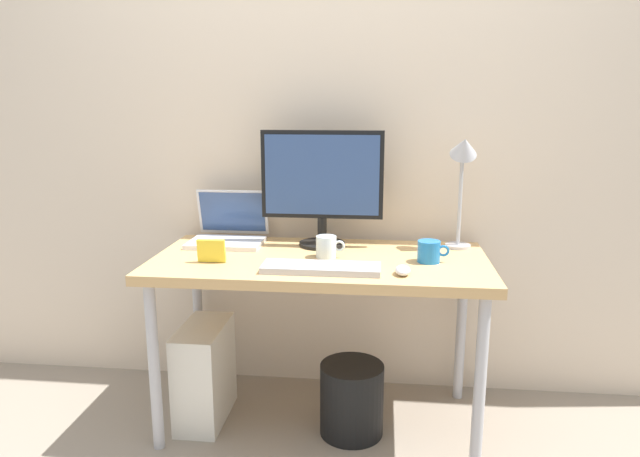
{
  "coord_description": "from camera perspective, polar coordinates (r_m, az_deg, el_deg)",
  "views": [
    {
      "loc": [
        0.25,
        -2.24,
        1.35
      ],
      "look_at": [
        0.0,
        0.0,
        0.85
      ],
      "focal_mm": 32.4,
      "sensor_mm": 36.0,
      "label": 1
    }
  ],
  "objects": [
    {
      "name": "glass_cup",
      "position": [
        2.32,
        0.66,
        -1.81
      ],
      "size": [
        0.12,
        0.08,
        0.09
      ],
      "color": "silver",
      "rests_on": "desk"
    },
    {
      "name": "back_wall",
      "position": [
        2.64,
        0.95,
        11.53
      ],
      "size": [
        4.4,
        0.04,
        2.6
      ],
      "primitive_type": "cube",
      "color": "beige",
      "rests_on": "ground_plane"
    },
    {
      "name": "computer_tower",
      "position": [
        2.59,
        -11.33,
        -13.79
      ],
      "size": [
        0.18,
        0.36,
        0.42
      ],
      "primitive_type": "cube",
      "color": "silver",
      "rests_on": "ground_plane"
    },
    {
      "name": "coffee_mug",
      "position": [
        2.3,
        10.74,
        -2.24
      ],
      "size": [
        0.12,
        0.09,
        0.09
      ],
      "color": "#1E72BF",
      "rests_on": "desk"
    },
    {
      "name": "desk_lamp",
      "position": [
        2.47,
        13.94,
        6.08
      ],
      "size": [
        0.11,
        0.16,
        0.5
      ],
      "color": "#B2B2B7",
      "rests_on": "desk"
    },
    {
      "name": "keyboard",
      "position": [
        2.15,
        0.11,
        -3.92
      ],
      "size": [
        0.44,
        0.14,
        0.02
      ],
      "primitive_type": "cube",
      "color": "#B2B2B7",
      "rests_on": "desk"
    },
    {
      "name": "ground_plane",
      "position": [
        2.62,
        0.0,
        -18.37
      ],
      "size": [
        6.0,
        6.0,
        0.0
      ],
      "primitive_type": "plane",
      "color": "gray"
    },
    {
      "name": "laptop",
      "position": [
        2.6,
        -8.98,
        -0.1
      ],
      "size": [
        0.32,
        0.27,
        0.23
      ],
      "color": "silver",
      "rests_on": "desk"
    },
    {
      "name": "mouse",
      "position": [
        2.12,
        8.17,
        -4.1
      ],
      "size": [
        0.06,
        0.09,
        0.03
      ],
      "primitive_type": "ellipsoid",
      "color": "silver",
      "rests_on": "desk"
    },
    {
      "name": "desk",
      "position": [
        2.35,
        0.0,
        -4.46
      ],
      "size": [
        1.35,
        0.66,
        0.73
      ],
      "color": "tan",
      "rests_on": "ground_plane"
    },
    {
      "name": "photo_frame",
      "position": [
        2.29,
        -10.68,
        -2.17
      ],
      "size": [
        0.11,
        0.03,
        0.09
      ],
      "primitive_type": "cube",
      "rotation": [
        0.12,
        0.0,
        0.0
      ],
      "color": "yellow",
      "rests_on": "desk"
    },
    {
      "name": "monitor",
      "position": [
        2.47,
        0.21,
        4.66
      ],
      "size": [
        0.52,
        0.2,
        0.5
      ],
      "color": "black",
      "rests_on": "desk"
    },
    {
      "name": "wastebasket",
      "position": [
        2.47,
        3.14,
        -16.48
      ],
      "size": [
        0.26,
        0.26,
        0.3
      ],
      "primitive_type": "cylinder",
      "color": "black",
      "rests_on": "ground_plane"
    }
  ]
}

